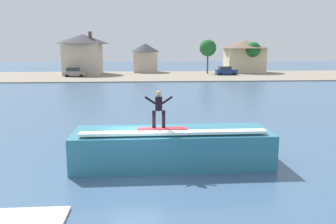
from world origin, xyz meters
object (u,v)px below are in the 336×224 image
object	(u,v)px
surfboard	(162,129)
surfer	(159,107)
house_gabled_white	(245,54)
tree_tall_bare	(208,48)
house_with_chimney	(83,52)
car_far_shore	(226,71)
wave_crest	(172,147)
car_near_shore	(75,72)
tree_short_bushy	(253,50)
house_small_cottage	(145,57)

from	to	relation	value
surfboard	surfer	world-z (taller)	surfer
house_gabled_white	tree_tall_bare	bearing A→B (deg)	-160.93
house_with_chimney	car_far_shore	bearing A→B (deg)	-8.20
surfer	tree_tall_bare	distance (m)	59.29
wave_crest	house_with_chimney	distance (m)	59.00
surfer	house_with_chimney	size ratio (longest dim) A/B	0.16
car_near_shore	house_with_chimney	world-z (taller)	house_with_chimney
tree_short_bushy	car_near_shore	bearing A→B (deg)	-169.60
wave_crest	house_small_cottage	xyz separation A→B (m)	(-0.76, 62.48, 2.68)
surfboard	car_far_shore	world-z (taller)	surfboard
house_with_chimney	house_small_cottage	xyz separation A→B (m)	(12.78, 5.18, -1.13)
tree_short_bushy	house_small_cottage	bearing A→B (deg)	168.32
surfboard	car_near_shore	xyz separation A→B (m)	(-13.76, 51.56, -0.95)
tree_tall_bare	house_gabled_white	bearing A→B (deg)	19.07
wave_crest	house_gabled_white	distance (m)	64.06
house_with_chimney	house_gabled_white	bearing A→B (deg)	5.06
surfboard	tree_tall_bare	bearing A→B (deg)	77.47
house_small_cottage	tree_tall_bare	distance (m)	14.21
car_near_shore	house_with_chimney	xyz separation A→B (m)	(0.72, 6.24, 3.74)
surfboard	car_far_shore	distance (m)	55.93
tree_short_bushy	wave_crest	bearing A→B (deg)	-110.97
wave_crest	car_near_shore	distance (m)	53.02
car_near_shore	car_far_shore	distance (m)	29.69
surfboard	house_gabled_white	xyz separation A→B (m)	(21.66, 60.87, 2.29)
surfer	house_with_chimney	xyz separation A→B (m)	(-12.89, 57.76, 1.81)
car_near_shore	car_far_shore	world-z (taller)	same
house_small_cottage	tree_short_bushy	bearing A→B (deg)	-11.68
car_near_shore	house_gabled_white	distance (m)	36.77
house_small_cottage	tree_tall_bare	bearing A→B (deg)	-21.45
house_small_cottage	house_gabled_white	bearing A→B (deg)	-5.49
house_with_chimney	tree_tall_bare	xyz separation A→B (m)	(25.89, 0.03, 0.76)
wave_crest	car_far_shore	size ratio (longest dim) A/B	2.21
car_near_shore	house_small_cottage	bearing A→B (deg)	40.20
car_near_shore	tree_tall_bare	size ratio (longest dim) A/B	0.55
house_gabled_white	tree_short_bushy	world-z (taller)	house_gabled_white
car_far_shore	surfer	bearing A→B (deg)	-106.63
car_far_shore	house_gabled_white	xyz separation A→B (m)	(5.80, 7.24, 3.24)
surfboard	car_near_shore	size ratio (longest dim) A/B	0.57
car_far_shore	house_small_cottage	bearing A→B (deg)	149.90
surfboard	house_small_cottage	bearing A→B (deg)	90.23
house_gabled_white	tree_tall_bare	world-z (taller)	tree_tall_bare
house_gabled_white	house_with_chimney	bearing A→B (deg)	-174.94
wave_crest	house_small_cottage	size ratio (longest dim) A/B	1.43
surfer	tree_tall_bare	xyz separation A→B (m)	(13.00, 57.79, 2.58)
car_near_shore	car_far_shore	bearing A→B (deg)	4.00
house_small_cottage	tree_short_bushy	size ratio (longest dim) A/B	0.95
house_gabled_white	house_small_cottage	bearing A→B (deg)	174.51
wave_crest	tree_short_bushy	size ratio (longest dim) A/B	1.36
car_far_shore	tree_tall_bare	xyz separation A→B (m)	(-3.00, 4.19, 4.51)
tree_short_bushy	car_far_shore	bearing A→B (deg)	-145.78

